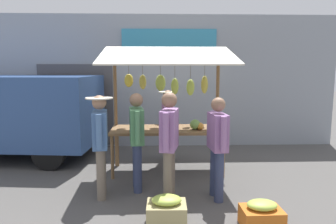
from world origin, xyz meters
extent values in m
plane|color=#514F4C|center=(0.00, 0.00, 0.00)|extent=(40.00, 40.00, 0.00)
cube|color=#8C939E|center=(0.00, -2.20, 1.70)|extent=(9.00, 0.25, 3.40)
cube|color=teal|center=(-0.12, -2.06, 2.75)|extent=(2.40, 0.06, 0.56)
cube|color=#47474C|center=(2.29, -2.07, 1.10)|extent=(1.90, 0.04, 2.10)
cube|color=brown|center=(0.00, 0.00, 0.85)|extent=(2.20, 0.90, 0.05)
cylinder|color=brown|center=(1.04, 0.39, 0.41)|extent=(0.06, 0.06, 0.83)
cylinder|color=brown|center=(-1.04, 0.39, 0.41)|extent=(0.06, 0.06, 0.83)
cylinder|color=brown|center=(1.04, -0.39, 0.41)|extent=(0.06, 0.06, 0.83)
cylinder|color=brown|center=(-1.04, -0.39, 0.41)|extent=(0.06, 0.06, 0.83)
cylinder|color=brown|center=(1.06, -0.40, 1.18)|extent=(0.07, 0.07, 2.35)
cylinder|color=brown|center=(-1.06, -0.40, 1.18)|extent=(0.07, 0.07, 2.35)
cylinder|color=brown|center=(0.00, -0.40, 2.15)|extent=(2.12, 0.06, 0.06)
cube|color=beige|center=(0.00, 0.15, 2.30)|extent=(2.50, 1.46, 0.39)
cylinder|color=brown|center=(-0.78, -0.38, 2.03)|extent=(0.01, 0.01, 0.25)
ellipsoid|color=gold|center=(-0.78, -0.38, 1.72)|extent=(0.20, 0.19, 0.37)
cylinder|color=brown|center=(-0.49, -0.36, 1.99)|extent=(0.01, 0.01, 0.32)
ellipsoid|color=#B2CC4C|center=(-0.49, -0.36, 1.66)|extent=(0.22, 0.21, 0.34)
cylinder|color=brown|center=(-0.16, -0.35, 2.00)|extent=(0.01, 0.01, 0.30)
ellipsoid|color=#B2CC4C|center=(-0.16, -0.35, 1.69)|extent=(0.19, 0.17, 0.33)
cylinder|color=brown|center=(0.13, -0.35, 2.04)|extent=(0.01, 0.01, 0.23)
ellipsoid|color=#B2CC4C|center=(0.13, -0.35, 1.76)|extent=(0.28, 0.27, 0.33)
cylinder|color=brown|center=(0.49, -0.35, 2.04)|extent=(0.01, 0.01, 0.23)
ellipsoid|color=gold|center=(0.49, -0.35, 1.78)|extent=(0.21, 0.21, 0.30)
cylinder|color=brown|center=(0.77, -0.37, 2.04)|extent=(0.01, 0.01, 0.21)
ellipsoid|color=yellow|center=(0.77, -0.37, 1.81)|extent=(0.20, 0.17, 0.27)
sphere|color=#729E4C|center=(-0.53, 0.14, 0.98)|extent=(0.20, 0.20, 0.20)
ellipsoid|color=orange|center=(-0.62, 0.15, 0.95)|extent=(0.14, 0.22, 0.14)
cylinder|color=#726656|center=(-0.06, -0.88, 0.39)|extent=(0.14, 0.14, 0.78)
cylinder|color=#726656|center=(-0.02, -0.62, 0.39)|extent=(0.14, 0.14, 0.78)
cube|color=#93669E|center=(-0.04, -0.75, 1.06)|extent=(0.28, 0.50, 0.55)
cylinder|color=#93669E|center=(-0.08, -1.04, 1.08)|extent=(0.09, 0.09, 0.51)
cylinder|color=#93669E|center=(0.00, -0.46, 1.08)|extent=(0.09, 0.09, 0.51)
sphere|color=#8C664C|center=(-0.04, -0.75, 1.47)|extent=(0.22, 0.22, 0.22)
cylinder|color=beige|center=(-0.04, -0.75, 1.54)|extent=(0.41, 0.41, 0.02)
cylinder|color=#726656|center=(0.05, 1.57, 0.42)|extent=(0.14, 0.14, 0.85)
cylinder|color=#726656|center=(-0.01, 1.30, 0.42)|extent=(0.14, 0.14, 0.85)
cube|color=#93669E|center=(0.02, 1.44, 1.15)|extent=(0.32, 0.55, 0.60)
cylinder|color=#93669E|center=(0.09, 1.75, 1.17)|extent=(0.09, 0.09, 0.55)
cylinder|color=#93669E|center=(-0.04, 1.13, 1.17)|extent=(0.09, 0.09, 0.55)
sphere|color=#8C664C|center=(0.02, 1.44, 1.59)|extent=(0.23, 0.23, 0.23)
cylinder|color=#726656|center=(1.09, 1.32, 0.41)|extent=(0.14, 0.14, 0.82)
cylinder|color=#726656|center=(1.12, 1.05, 0.41)|extent=(0.14, 0.14, 0.82)
cube|color=#476B9E|center=(1.11, 1.18, 1.10)|extent=(0.28, 0.52, 0.58)
cylinder|color=#476B9E|center=(1.07, 1.49, 1.13)|extent=(0.09, 0.09, 0.53)
cylinder|color=#476B9E|center=(1.14, 0.88, 1.13)|extent=(0.09, 0.09, 0.53)
sphere|color=#A87A5B|center=(1.11, 1.18, 1.53)|extent=(0.22, 0.22, 0.22)
cylinder|color=beige|center=(1.11, 1.18, 1.60)|extent=(0.43, 0.43, 0.02)
cylinder|color=navy|center=(-0.75, 1.46, 0.40)|extent=(0.14, 0.14, 0.80)
cylinder|color=navy|center=(-0.72, 1.20, 0.40)|extent=(0.14, 0.14, 0.80)
cube|color=#93669E|center=(-0.73, 1.33, 1.09)|extent=(0.26, 0.50, 0.57)
cylinder|color=#93669E|center=(-0.76, 1.63, 1.11)|extent=(0.09, 0.09, 0.52)
cylinder|color=#93669E|center=(-0.71, 1.03, 1.11)|extent=(0.09, 0.09, 0.52)
sphere|color=#8C664C|center=(-0.73, 1.33, 1.51)|extent=(0.22, 0.22, 0.22)
cylinder|color=navy|center=(0.53, 1.04, 0.41)|extent=(0.14, 0.14, 0.82)
cylinder|color=navy|center=(0.56, 0.77, 0.41)|extent=(0.14, 0.14, 0.82)
cube|color=#518C5B|center=(0.55, 0.91, 1.11)|extent=(0.28, 0.52, 0.58)
cylinder|color=#518C5B|center=(0.51, 1.21, 1.13)|extent=(0.09, 0.09, 0.53)
cylinder|color=#518C5B|center=(0.58, 0.60, 1.13)|extent=(0.09, 0.09, 0.53)
sphere|color=#8C664C|center=(0.55, 0.91, 1.54)|extent=(0.23, 0.23, 0.23)
cylinder|color=black|center=(2.40, -0.19, 0.33)|extent=(0.67, 0.24, 0.66)
cylinder|color=black|center=(2.24, -1.85, 0.33)|extent=(0.67, 0.24, 0.66)
cube|color=#D1661E|center=(-1.15, 2.26, 0.13)|extent=(0.53, 0.40, 0.26)
ellipsoid|color=#B2CC4C|center=(-1.15, 2.26, 0.31)|extent=(0.40, 0.30, 0.12)
cube|color=tan|center=(0.09, 2.16, 0.15)|extent=(0.53, 0.42, 0.30)
ellipsoid|color=#B2CC4C|center=(0.09, 2.16, 0.35)|extent=(0.40, 0.31, 0.12)
camera|label=1|loc=(0.22, 6.08, 2.08)|focal=33.60mm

